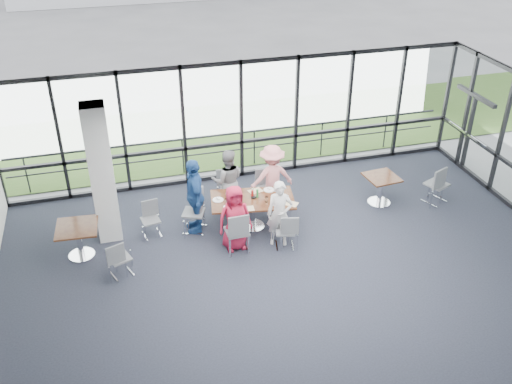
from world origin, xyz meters
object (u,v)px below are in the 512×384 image
object	(u,v)px
diner_far_left	(228,181)
chair_main_nr	(285,231)
side_table_right	(381,181)
diner_near_left	(235,218)
chair_main_end	(194,213)
chair_spare_lb	(151,220)
diner_near_right	(280,214)
chair_main_fl	(229,190)
chair_spare_la	(120,258)
main_table	(252,204)
chair_spare_r	(437,184)
side_table_left	(77,231)
structural_column	(102,174)
diner_end	(195,195)
diner_far_right	(272,177)
chair_main_nl	(237,231)
chair_main_fr	(265,188)

from	to	relation	value
diner_far_left	chair_main_nr	xyz separation A→B (m)	(0.85, -1.86, -0.38)
side_table_right	diner_near_left	world-z (taller)	diner_near_left
chair_main_end	chair_spare_lb	xyz separation A→B (m)	(-0.98, 0.07, -0.08)
diner_near_right	chair_main_fl	size ratio (longest dim) A/B	1.72
chair_spare_la	main_table	bearing A→B (deg)	-2.92
chair_main_end	chair_spare_lb	bearing A→B (deg)	-71.83
chair_main_fl	chair_spare_r	distance (m)	5.14
side_table_left	chair_main_nr	size ratio (longest dim) A/B	1.10
side_table_right	chair_main_nr	bearing A→B (deg)	-158.34
diner_near_left	chair_spare_la	size ratio (longest dim) A/B	1.82
structural_column	chair_main_end	xyz separation A→B (m)	(1.88, -0.29, -1.12)
diner_near_left	chair_spare_lb	world-z (taller)	diner_near_left
chair_spare_la	chair_main_end	bearing A→B (deg)	13.71
side_table_right	chair_main_end	size ratio (longest dim) A/B	0.85
side_table_right	diner_end	xyz separation A→B (m)	(-4.61, 0.08, 0.29)
diner_near_right	chair_spare_lb	xyz separation A→B (m)	(-2.70, 1.08, -0.37)
diner_end	chair_main_end	distance (m)	0.43
chair_main_end	diner_far_right	bearing A→B (deg)	126.48
main_table	chair_main_nl	xyz separation A→B (m)	(-0.57, -0.81, -0.13)
diner_near_left	chair_main_nr	distance (m)	1.15
side_table_right	diner_end	size ratio (longest dim) A/B	0.46
diner_far_left	diner_end	size ratio (longest dim) A/B	0.88
chair_main_nr	chair_main_fr	distance (m)	1.89
side_table_left	chair_main_nr	bearing A→B (deg)	-11.23
side_table_left	diner_near_right	xyz separation A→B (m)	(4.27, -0.70, 0.14)
diner_far_left	chair_main_fr	size ratio (longest dim) A/B	1.87
diner_far_left	side_table_right	bearing A→B (deg)	178.16
chair_spare_lb	main_table	bearing A→B (deg)	163.94
side_table_right	chair_main_fl	bearing A→B (deg)	166.55
diner_end	main_table	bearing A→B (deg)	80.37
structural_column	diner_near_right	distance (m)	3.92
chair_spare_la	chair_spare_r	world-z (taller)	chair_spare_r
main_table	side_table_right	xyz separation A→B (m)	(3.32, 0.17, -0.01)
main_table	chair_main_fl	world-z (taller)	chair_main_fl
diner_far_right	chair_spare_la	bearing A→B (deg)	22.03
chair_spare_la	chair_spare_r	xyz separation A→B (m)	(7.77, 0.85, 0.08)
side_table_right	chair_main_fr	bearing A→B (deg)	164.73
main_table	diner_end	world-z (taller)	diner_end
chair_main_nl	chair_spare_lb	xyz separation A→B (m)	(-1.74, 1.08, -0.09)
main_table	chair_main_end	bearing A→B (deg)	-179.10
diner_near_right	structural_column	bearing A→B (deg)	178.93
chair_main_fr	side_table_left	bearing A→B (deg)	13.77
main_table	chair_spare_r	world-z (taller)	chair_spare_r
side_table_left	diner_end	world-z (taller)	diner_end
structural_column	chair_spare_la	xyz separation A→B (m)	(0.13, -1.49, -1.18)
side_table_right	chair_main_fr	xyz separation A→B (m)	(-2.75, 0.75, -0.19)
chair_main_nl	chair_main_fl	bearing A→B (deg)	80.34
side_table_right	diner_far_left	distance (m)	3.77
diner_near_right	chair_main_fr	distance (m)	1.77
diner_near_left	chair_main_fl	xyz separation A→B (m)	(0.27, 1.72, -0.32)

